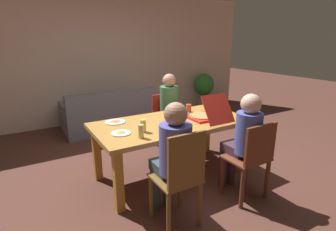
{
  "coord_description": "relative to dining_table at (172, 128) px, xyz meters",
  "views": [
    {
      "loc": [
        -1.66,
        -2.72,
        1.76
      ],
      "look_at": [
        0.0,
        0.1,
        0.8
      ],
      "focal_mm": 28.19,
      "sensor_mm": 36.0,
      "label": 1
    }
  ],
  "objects": [
    {
      "name": "plate_2",
      "position": [
        -0.64,
        0.32,
        0.1
      ],
      "size": [
        0.26,
        0.26,
        0.03
      ],
      "color": "white",
      "rests_on": "dining_table"
    },
    {
      "name": "person_2",
      "position": [
        0.45,
        0.77,
        0.07
      ],
      "size": [
        0.3,
        0.53,
        1.23
      ],
      "color": "#333B49",
      "rests_on": "ground"
    },
    {
      "name": "couch",
      "position": [
        -0.11,
        2.24,
        -0.38
      ],
      "size": [
        1.72,
        0.92,
        0.81
      ],
      "color": "slate",
      "rests_on": "ground"
    },
    {
      "name": "person_0",
      "position": [
        -0.46,
        -0.77,
        0.07
      ],
      "size": [
        0.3,
        0.48,
        1.22
      ],
      "color": "#344447",
      "rests_on": "ground"
    },
    {
      "name": "drinking_glass_1",
      "position": [
        0.44,
        0.27,
        0.15
      ],
      "size": [
        0.08,
        0.08,
        0.11
      ],
      "primitive_type": "cylinder",
      "color": "#B75130",
      "rests_on": "dining_table"
    },
    {
      "name": "person_1",
      "position": [
        0.45,
        -0.79,
        0.06
      ],
      "size": [
        0.28,
        0.47,
        1.21
      ],
      "color": "#402B35",
      "rests_on": "ground"
    },
    {
      "name": "drinking_glass_2",
      "position": [
        -0.58,
        -0.33,
        0.17
      ],
      "size": [
        0.06,
        0.06,
        0.15
      ],
      "primitive_type": "cylinder",
      "color": "#DFC462",
      "rests_on": "dining_table"
    },
    {
      "name": "plate_1",
      "position": [
        -0.07,
        -0.22,
        0.1
      ],
      "size": [
        0.21,
        0.21,
        0.01
      ],
      "color": "white",
      "rests_on": "dining_table"
    },
    {
      "name": "ground_plane",
      "position": [
        0.0,
        0.0,
        -0.65
      ],
      "size": [
        20.0,
        20.0,
        0.0
      ],
      "primitive_type": "plane",
      "color": "#563027"
    },
    {
      "name": "chair_1",
      "position": [
        0.45,
        -0.92,
        -0.16
      ],
      "size": [
        0.45,
        0.38,
        0.92
      ],
      "color": "brown",
      "rests_on": "ground"
    },
    {
      "name": "dining_table",
      "position": [
        0.0,
        0.0,
        0.0
      ],
      "size": [
        1.97,
        0.98,
        0.75
      ],
      "color": "#B37E39",
      "rests_on": "ground"
    },
    {
      "name": "pizza_box_0",
      "position": [
        0.43,
        -0.13,
        0.14
      ],
      "size": [
        0.39,
        0.6,
        0.36
      ],
      "color": "red",
      "rests_on": "dining_table"
    },
    {
      "name": "potted_plant",
      "position": [
        2.55,
        2.61,
        -0.11
      ],
      "size": [
        0.51,
        0.51,
        0.9
      ],
      "color": "gray",
      "rests_on": "ground"
    },
    {
      "name": "back_wall",
      "position": [
        0.0,
        2.96,
        0.7
      ],
      "size": [
        7.43,
        0.12,
        2.7
      ],
      "primitive_type": "cube",
      "color": "beige",
      "rests_on": "ground"
    },
    {
      "name": "drinking_glass_0",
      "position": [
        -0.48,
        -0.17,
        0.17
      ],
      "size": [
        0.07,
        0.07,
        0.14
      ],
      "primitive_type": "cylinder",
      "color": "#DDCD5B",
      "rests_on": "dining_table"
    },
    {
      "name": "plate_0",
      "position": [
        -0.72,
        -0.09,
        0.1
      ],
      "size": [
        0.22,
        0.22,
        0.03
      ],
      "color": "white",
      "rests_on": "dining_table"
    },
    {
      "name": "chair_0",
      "position": [
        -0.46,
        -0.91,
        -0.12
      ],
      "size": [
        0.41,
        0.41,
        0.99
      ],
      "color": "brown",
      "rests_on": "ground"
    },
    {
      "name": "chair_2",
      "position": [
        0.45,
        0.91,
        -0.16
      ],
      "size": [
        0.44,
        0.41,
        0.87
      ],
      "color": "red",
      "rests_on": "ground"
    }
  ]
}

